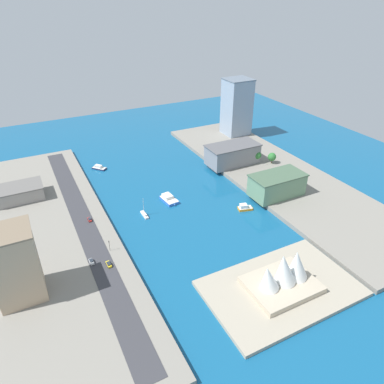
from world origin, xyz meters
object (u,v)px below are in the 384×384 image
Objects in this scene: carpark_squat_concrete at (19,193)px; traffic_light_waterfront at (109,244)px; catamaran_blue at (169,199)px; warehouse_low_gray at (232,154)px; water_taxi_orange at (245,208)px; tower_tall_glass at (237,107)px; opera_landmark at (284,275)px; apartment_midrise_tan at (15,265)px; patrol_launch_navy at (99,168)px; sailboat_small_white at (144,214)px; taxi_yellow_cab at (109,264)px; van_white at (91,261)px; terminal_long_green at (277,185)px; pickup_red at (89,219)px.

traffic_light_waterfront is (-39.14, 81.69, -0.39)m from carpark_squat_concrete.
warehouse_low_gray is at bearing -158.91° from catamaran_blue.
tower_tall_glass is (-68.23, -116.27, 27.55)m from water_taxi_orange.
opera_landmark reaches higher than warehouse_low_gray.
water_taxi_orange is 0.30× the size of apartment_midrise_tan.
catamaran_blue is 101.15m from carpark_squat_concrete.
warehouse_low_gray is at bearing -154.95° from apartment_midrise_tan.
apartment_midrise_tan is (65.86, 121.59, 19.90)m from patrol_launch_navy.
warehouse_low_gray is 1.27× the size of opera_landmark.
water_taxi_orange is at bearing 149.42° from carpark_squat_concrete.
catamaran_blue is 0.30× the size of tower_tall_glass.
apartment_midrise_tan is 1.09× the size of opera_landmark.
taxi_yellow_cab is at bearing 49.14° from sailboat_small_white.
taxi_yellow_cab is (34.06, 39.38, 2.86)m from sailboat_small_white.
opera_landmark is (-70.63, 51.88, 5.79)m from taxi_yellow_cab.
catamaran_blue is 2.44× the size of traffic_light_waterfront.
carpark_squat_concrete is (60.51, 26.75, 6.45)m from patrol_launch_navy.
patrol_launch_navy is 178.03m from opera_landmark.
sailboat_small_white is 0.81× the size of catamaran_blue.
patrol_launch_navy is at bearing -67.01° from catamaran_blue.
taxi_yellow_cab reaches higher than water_taxi_orange.
tower_tall_glass is at bearing -144.44° from sailboat_small_white.
patrol_launch_navy is 2.54× the size of van_white.
opera_landmark is at bearing 98.54° from catamaran_blue.
apartment_midrise_tan reaches higher than water_taxi_orange.
terminal_long_green is 0.71× the size of tower_tall_glass.
sailboat_small_white is 0.30× the size of warehouse_low_gray.
van_white is at bearing 25.65° from traffic_light_waterfront.
tower_tall_glass is (-199.14, -38.90, 21.49)m from carpark_squat_concrete.
terminal_long_green is (0.39, 56.60, -0.34)m from warehouse_low_gray.
catamaran_blue is 55.05m from pickup_red.
carpark_squat_concrete is 90.59m from traffic_light_waterfront.
tower_tall_glass is at bearing -151.99° from pickup_red.
taxi_yellow_cab is at bearing -177.86° from apartment_midrise_tan.
taxi_yellow_cab reaches higher than catamaran_blue.
sailboat_small_white is 52.14m from taxi_yellow_cab.
sailboat_small_white reaches higher than taxi_yellow_cab.
apartment_midrise_tan is (136.27, 17.47, 19.52)m from water_taxi_orange.
opera_landmark is at bearing 143.38° from van_white.
patrol_launch_navy is 0.36× the size of opera_landmark.
apartment_midrise_tan reaches higher than catamaran_blue.
taxi_yellow_cab reaches higher than van_white.
taxi_yellow_cab is at bearing 41.42° from catamaran_blue.
sailboat_small_white is at bearing 142.08° from carpark_squat_concrete.
tower_tall_glass is 10.26× the size of taxi_yellow_cab.
apartment_midrise_tan is 1.16× the size of carpark_squat_concrete.
pickup_red is at bearing -101.62° from van_white.
sailboat_small_white is 98.69m from opera_landmark.
van_white is 13.10m from traffic_light_waterfront.
taxi_yellow_cab is at bearing 9.47° from water_taxi_orange.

